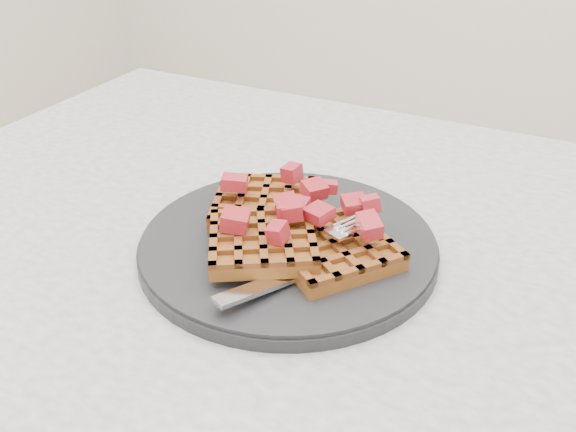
{
  "coord_description": "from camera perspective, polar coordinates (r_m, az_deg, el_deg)",
  "views": [
    {
      "loc": [
        0.12,
        -0.45,
        1.09
      ],
      "look_at": [
        -0.11,
        0.0,
        0.79
      ],
      "focal_mm": 40.0,
      "sensor_mm": 36.0,
      "label": 1
    }
  ],
  "objects": [
    {
      "name": "strawberry_pile",
      "position": [
        0.59,
        -0.0,
        1.18
      ],
      "size": [
        0.15,
        0.15,
        0.02
      ],
      "primitive_type": null,
      "color": "maroon",
      "rests_on": "waffles"
    },
    {
      "name": "fork",
      "position": [
        0.56,
        2.0,
        -4.26
      ],
      "size": [
        0.1,
        0.17,
        0.02
      ],
      "primitive_type": null,
      "rotation": [
        0.0,
        0.0,
        -0.42
      ],
      "color": "silver",
      "rests_on": "plate"
    },
    {
      "name": "table",
      "position": [
        0.65,
        8.83,
        -14.06
      ],
      "size": [
        1.2,
        0.8,
        0.75
      ],
      "color": "beige",
      "rests_on": "ground"
    },
    {
      "name": "waffles",
      "position": [
        0.6,
        -0.15,
        -1.22
      ],
      "size": [
        0.23,
        0.2,
        0.03
      ],
      "color": "#93521F",
      "rests_on": "plate"
    },
    {
      "name": "plate",
      "position": [
        0.61,
        -0.0,
        -2.6
      ],
      "size": [
        0.28,
        0.28,
        0.02
      ],
      "primitive_type": "cylinder",
      "color": "black",
      "rests_on": "table"
    }
  ]
}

